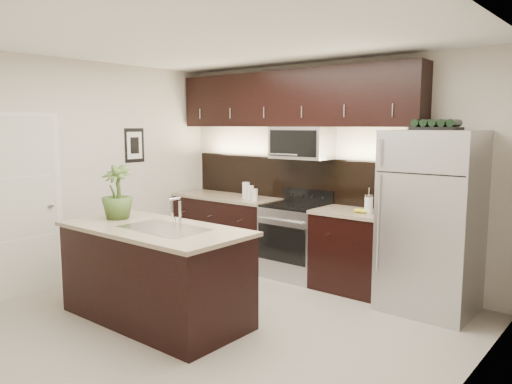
# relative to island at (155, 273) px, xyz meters

# --- Properties ---
(ground) EXTENTS (4.50, 4.50, 0.00)m
(ground) POSITION_rel_island_xyz_m (0.52, 0.36, -0.47)
(ground) COLOR gray
(ground) RESTS_ON ground
(room_walls) EXTENTS (4.52, 4.02, 2.71)m
(room_walls) POSITION_rel_island_xyz_m (0.41, 0.32, 1.22)
(room_walls) COLOR beige
(room_walls) RESTS_ON ground
(counter_run) EXTENTS (3.51, 0.65, 0.94)m
(counter_run) POSITION_rel_island_xyz_m (0.06, 2.05, -0.00)
(counter_run) COLOR black
(counter_run) RESTS_ON ground
(upper_fixtures) EXTENTS (3.49, 0.40, 1.66)m
(upper_fixtures) POSITION_rel_island_xyz_m (0.09, 2.19, 1.67)
(upper_fixtures) COLOR black
(upper_fixtures) RESTS_ON counter_run
(island) EXTENTS (1.96, 0.96, 0.94)m
(island) POSITION_rel_island_xyz_m (0.00, 0.00, 0.00)
(island) COLOR black
(island) RESTS_ON ground
(sink_faucet) EXTENTS (0.84, 0.50, 0.28)m
(sink_faucet) POSITION_rel_island_xyz_m (0.15, 0.01, 0.48)
(sink_faucet) COLOR silver
(sink_faucet) RESTS_ON island
(refrigerator) EXTENTS (0.90, 0.81, 1.87)m
(refrigerator) POSITION_rel_island_xyz_m (2.00, 1.99, 0.46)
(refrigerator) COLOR #B2B2B7
(refrigerator) RESTS_ON ground
(wine_rack) EXTENTS (0.46, 0.29, 0.11)m
(wine_rack) POSITION_rel_island_xyz_m (2.00, 1.99, 1.45)
(wine_rack) COLOR black
(wine_rack) RESTS_ON refrigerator
(plant) EXTENTS (0.41, 0.41, 0.57)m
(plant) POSITION_rel_island_xyz_m (-0.62, 0.03, 0.75)
(plant) COLOR #3B5622
(plant) RESTS_ON island
(canisters) EXTENTS (0.31, 0.18, 0.22)m
(canisters) POSITION_rel_island_xyz_m (-0.43, 1.96, 0.57)
(canisters) COLOR silver
(canisters) RESTS_ON counter_run
(french_press) EXTENTS (0.10, 0.10, 0.28)m
(french_press) POSITION_rel_island_xyz_m (1.28, 2.00, 0.57)
(french_press) COLOR silver
(french_press) RESTS_ON counter_run
(bananas) EXTENTS (0.17, 0.14, 0.05)m
(bananas) POSITION_rel_island_xyz_m (1.16, 1.97, 0.49)
(bananas) COLOR gold
(bananas) RESTS_ON counter_run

